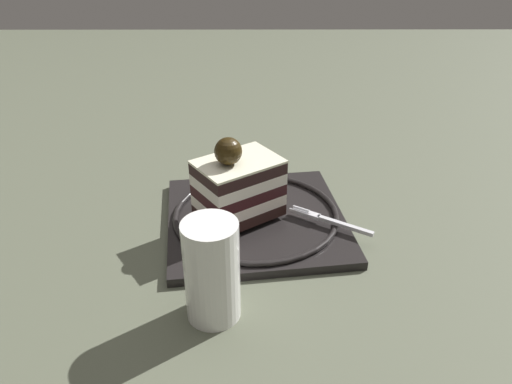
{
  "coord_description": "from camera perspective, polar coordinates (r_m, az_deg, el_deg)",
  "views": [
    {
      "loc": [
        0.54,
        -0.03,
        0.37
      ],
      "look_at": [
        -0.01,
        -0.03,
        0.05
      ],
      "focal_mm": 34.81,
      "sensor_mm": 36.0,
      "label": 1
    }
  ],
  "objects": [
    {
      "name": "fork",
      "position": [
        0.64,
        8.28,
        -3.22
      ],
      "size": [
        0.07,
        0.1,
        0.0
      ],
      "color": "silver",
      "rests_on": "dessert_plate"
    },
    {
      "name": "ground_plane",
      "position": [
        0.66,
        2.31,
        -3.9
      ],
      "size": [
        2.4,
        2.4,
        0.0
      ],
      "primitive_type": "plane",
      "color": "#525644"
    },
    {
      "name": "dessert_plate",
      "position": [
        0.66,
        0.0,
        -2.98
      ],
      "size": [
        0.26,
        0.26,
        0.02
      ],
      "color": "black",
      "rests_on": "ground_plane"
    },
    {
      "name": "cake_slice",
      "position": [
        0.62,
        -2.09,
        0.68
      ],
      "size": [
        0.12,
        0.12,
        0.11
      ],
      "color": "black",
      "rests_on": "dessert_plate"
    },
    {
      "name": "whipped_cream_dollop",
      "position": [
        0.71,
        -0.1,
        2.47
      ],
      "size": [
        0.03,
        0.03,
        0.04
      ],
      "primitive_type": "ellipsoid",
      "color": "white",
      "rests_on": "dessert_plate"
    },
    {
      "name": "drink_glass_near",
      "position": [
        0.5,
        -5.08,
        -9.38
      ],
      "size": [
        0.06,
        0.06,
        0.11
      ],
      "color": "white",
      "rests_on": "ground_plane"
    }
  ]
}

